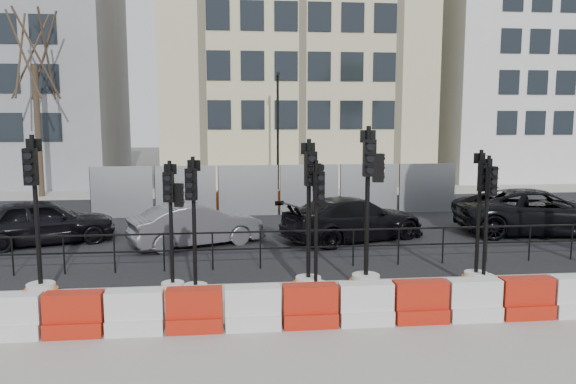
{
  "coord_description": "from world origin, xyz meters",
  "views": [
    {
      "loc": [
        -2.0,
        -12.67,
        3.86
      ],
      "look_at": [
        -0.3,
        3.0,
        1.74
      ],
      "focal_mm": 35.0,
      "sensor_mm": 36.0,
      "label": 1
    }
  ],
  "objects": [
    {
      "name": "car_d",
      "position": [
        8.2,
        4.58,
        0.75
      ],
      "size": [
        3.73,
        5.94,
        1.49
      ],
      "primitive_type": "imported",
      "rotation": [
        0.0,
        0.0,
        1.45
      ],
      "color": "black",
      "rests_on": "ground"
    },
    {
      "name": "car_c",
      "position": [
        1.9,
        4.29,
        0.69
      ],
      "size": [
        5.16,
        6.04,
        1.37
      ],
      "primitive_type": "imported",
      "rotation": [
        0.0,
        0.0,
        1.95
      ],
      "color": "black",
      "rests_on": "ground"
    },
    {
      "name": "tree_bare_far",
      "position": [
        -11.0,
        15.5,
        6.65
      ],
      "size": [
        2.0,
        2.0,
        9.0
      ],
      "color": "#473828",
      "rests_on": "ground"
    },
    {
      "name": "car_b",
      "position": [
        -2.93,
        4.04,
        0.65
      ],
      "size": [
        4.16,
        4.91,
        1.3
      ],
      "primitive_type": "imported",
      "rotation": [
        0.0,
        0.0,
        1.96
      ],
      "color": "#505055",
      "rests_on": "ground"
    },
    {
      "name": "road",
      "position": [
        0.0,
        7.0,
        0.01
      ],
      "size": [
        40.0,
        14.0,
        0.03
      ],
      "primitive_type": "cube",
      "color": "black",
      "rests_on": "ground"
    },
    {
      "name": "building_cream",
      "position": [
        2.0,
        21.99,
        9.0
      ],
      "size": [
        15.0,
        10.06,
        18.0
      ],
      "color": "#C1B48D",
      "rests_on": "ground"
    },
    {
      "name": "kerb_railing",
      "position": [
        0.0,
        1.2,
        0.69
      ],
      "size": [
        18.0,
        0.04,
        1.0
      ],
      "color": "black",
      "rests_on": "ground"
    },
    {
      "name": "sidewalk_near",
      "position": [
        0.0,
        -3.0,
        0.01
      ],
      "size": [
        40.0,
        6.0,
        0.02
      ],
      "primitive_type": "cube",
      "color": "gray",
      "rests_on": "ground"
    },
    {
      "name": "traffic_signal_a",
      "position": [
        -5.89,
        -0.91,
        0.72
      ],
      "size": [
        0.69,
        0.69,
        3.5
      ],
      "rotation": [
        0.0,
        0.0,
        -0.13
      ],
      "color": "silver",
      "rests_on": "ground"
    },
    {
      "name": "lamp_post_far",
      "position": [
        0.5,
        14.98,
        3.22
      ],
      "size": [
        0.12,
        0.56,
        6.0
      ],
      "color": "black",
      "rests_on": "ground"
    },
    {
      "name": "barrier_row",
      "position": [
        0.0,
        -2.8,
        0.37
      ],
      "size": [
        14.65,
        0.5,
        0.8
      ],
      "color": "red",
      "rests_on": "ground"
    },
    {
      "name": "building_grey",
      "position": [
        -14.0,
        21.99,
        7.0
      ],
      "size": [
        11.0,
        9.06,
        14.0
      ],
      "color": "gray",
      "rests_on": "ground"
    },
    {
      "name": "sidewalk_far",
      "position": [
        0.0,
        16.0,
        0.01
      ],
      "size": [
        40.0,
        4.0,
        0.02
      ],
      "primitive_type": "cube",
      "color": "gray",
      "rests_on": "ground"
    },
    {
      "name": "traffic_signal_b",
      "position": [
        -3.19,
        -0.9,
        0.7
      ],
      "size": [
        0.58,
        0.58,
        2.96
      ],
      "rotation": [
        0.0,
        0.0,
        -0.18
      ],
      "color": "silver",
      "rests_on": "ground"
    },
    {
      "name": "building_white",
      "position": [
        17.0,
        21.99,
        8.0
      ],
      "size": [
        12.0,
        9.06,
        16.0
      ],
      "color": "silver",
      "rests_on": "ground"
    },
    {
      "name": "traffic_signal_c",
      "position": [
        -2.71,
        -1.15,
        0.63
      ],
      "size": [
        0.6,
        0.6,
        3.06
      ],
      "rotation": [
        0.0,
        0.0,
        -0.33
      ],
      "color": "silver",
      "rests_on": "ground"
    },
    {
      "name": "traffic_signal_e",
      "position": [
        -0.16,
        -1.24,
        0.61
      ],
      "size": [
        0.58,
        0.58,
        2.97
      ],
      "rotation": [
        0.0,
        0.0,
        0.34
      ],
      "color": "silver",
      "rests_on": "ground"
    },
    {
      "name": "ground",
      "position": [
        0.0,
        0.0,
        0.0
      ],
      "size": [
        120.0,
        120.0,
        0.0
      ],
      "primitive_type": "plane",
      "color": "#51514C",
      "rests_on": "ground"
    },
    {
      "name": "traffic_signal_g",
      "position": [
        3.64,
        -1.11,
        0.63
      ],
      "size": [
        0.6,
        0.6,
        3.03
      ],
      "rotation": [
        0.0,
        0.0,
        0.26
      ],
      "color": "silver",
      "rests_on": "ground"
    },
    {
      "name": "car_a",
      "position": [
        -7.58,
        4.74,
        0.71
      ],
      "size": [
        4.4,
        5.27,
        1.42
      ],
      "primitive_type": "imported",
      "rotation": [
        0.0,
        0.0,
        1.93
      ],
      "color": "black",
      "rests_on": "ground"
    },
    {
      "name": "traffic_signal_h",
      "position": [
        3.55,
        -0.91,
        0.65
      ],
      "size": [
        0.62,
        0.62,
        3.14
      ],
      "rotation": [
        0.0,
        0.0,
        0.2
      ],
      "color": "silver",
      "rests_on": "ground"
    },
    {
      "name": "traffic_signal_f",
      "position": [
        0.98,
        -1.06,
        0.87
      ],
      "size": [
        0.72,
        0.72,
        3.67
      ],
      "rotation": [
        0.0,
        0.0,
        -0.05
      ],
      "color": "silver",
      "rests_on": "ground"
    },
    {
      "name": "traffic_signal_d",
      "position": [
        -0.27,
        -0.99,
        0.81
      ],
      "size": [
        0.67,
        0.67,
        3.4
      ],
      "rotation": [
        0.0,
        0.0,
        0.17
      ],
      "color": "silver",
      "rests_on": "ground"
    },
    {
      "name": "heras_fencing",
      "position": [
        -0.49,
        9.71,
        0.71
      ],
      "size": [
        14.33,
        1.72,
        2.0
      ],
      "color": "#92959A",
      "rests_on": "ground"
    }
  ]
}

